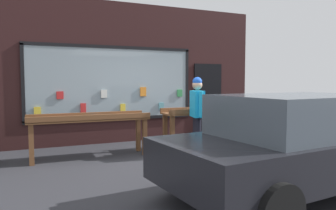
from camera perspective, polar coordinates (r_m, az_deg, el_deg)
name	(u,v)px	position (r m, az deg, el deg)	size (l,w,h in m)	color
ground_plane	(172,160)	(6.77, 0.62, -9.49)	(40.00, 40.00, 0.00)	#2D2D33
shopfront_facade	(134,74)	(8.81, -5.98, 5.40)	(7.14, 0.29, 3.63)	#331919
display_table_left	(89,122)	(7.02, -13.52, -2.97)	(2.48, 0.68, 0.93)	brown
display_table_right	(211,115)	(8.10, 7.49, -1.79)	(2.48, 0.65, 0.96)	brown
person_browsing	(197,109)	(7.22, 5.09, -0.68)	(0.32, 0.65, 1.69)	black
small_dog	(224,141)	(7.41, 9.78, -6.24)	(0.40, 0.55, 0.40)	black
parked_car	(298,142)	(5.03, 21.77, -5.98)	(4.18, 2.18, 1.41)	black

